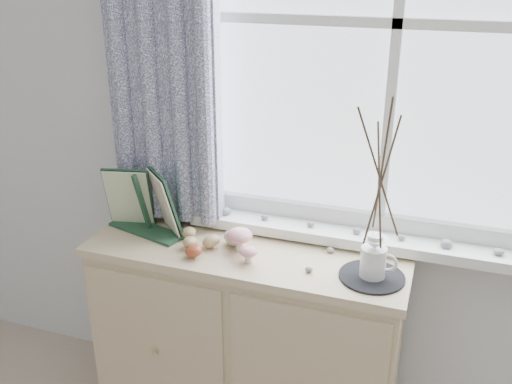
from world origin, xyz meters
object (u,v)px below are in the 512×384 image
toadstool_cluster (242,240)px  twig_pitcher (381,174)px  sideboard (248,341)px  botanical_book (140,204)px

toadstool_cluster → twig_pitcher: size_ratio=0.23×
sideboard → botanical_book: 0.70m
twig_pitcher → botanical_book: bearing=178.3°
botanical_book → twig_pitcher: (0.89, -0.03, 0.24)m
sideboard → toadstool_cluster: bearing=-94.8°
sideboard → toadstool_cluster: toadstool_cluster is taller
sideboard → botanical_book: bearing=-175.4°
sideboard → botanical_book: botanical_book is taller
botanical_book → twig_pitcher: 0.92m
sideboard → twig_pitcher: size_ratio=1.84×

